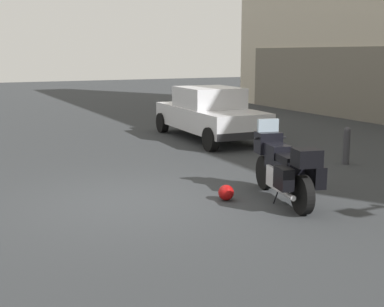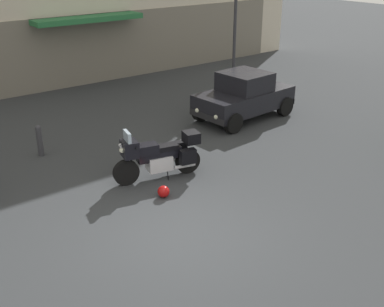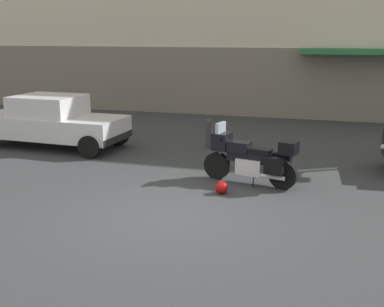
{
  "view_description": "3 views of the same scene",
  "coord_description": "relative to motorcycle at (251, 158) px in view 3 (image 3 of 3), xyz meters",
  "views": [
    {
      "loc": [
        8.18,
        -2.91,
        2.56
      ],
      "look_at": [
        0.89,
        0.71,
        0.96
      ],
      "focal_mm": 47.89,
      "sensor_mm": 36.0,
      "label": 1
    },
    {
      "loc": [
        -4.67,
        -6.52,
        5.32
      ],
      "look_at": [
        1.15,
        1.11,
        1.1
      ],
      "focal_mm": 44.34,
      "sensor_mm": 36.0,
      "label": 2
    },
    {
      "loc": [
        2.83,
        -8.12,
        3.35
      ],
      "look_at": [
        0.17,
        0.83,
        1.02
      ],
      "focal_mm": 45.1,
      "sensor_mm": 36.0,
      "label": 3
    }
  ],
  "objects": [
    {
      "name": "helmet",
      "position": [
        -0.48,
        -0.87,
        -0.48
      ],
      "size": [
        0.28,
        0.28,
        0.28
      ],
      "primitive_type": "sphere",
      "color": "#990C0C",
      "rests_on": "ground"
    },
    {
      "name": "car_sedan_far",
      "position": [
        -6.43,
        1.99,
        0.16
      ],
      "size": [
        4.63,
        2.08,
        1.56
      ],
      "rotation": [
        0.0,
        0.0,
        3.1
      ],
      "color": "silver",
      "rests_on": "ground"
    },
    {
      "name": "bollard_curbside",
      "position": [
        -1.83,
        3.15,
        -0.15
      ],
      "size": [
        0.16,
        0.16,
        0.89
      ],
      "color": "#333338",
      "rests_on": "ground"
    },
    {
      "name": "ground_plane",
      "position": [
        -1.11,
        -2.38,
        -0.62
      ],
      "size": [
        80.0,
        80.0,
        0.0
      ],
      "primitive_type": "plane",
      "color": "#2D3033"
    },
    {
      "name": "motorcycle",
      "position": [
        0.0,
        0.0,
        0.0
      ],
      "size": [
        2.24,
        1.01,
        1.36
      ],
      "rotation": [
        0.0,
        0.0,
        2.92
      ],
      "color": "black",
      "rests_on": "ground"
    }
  ]
}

